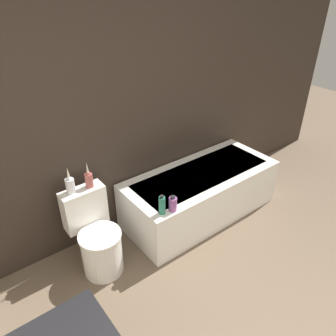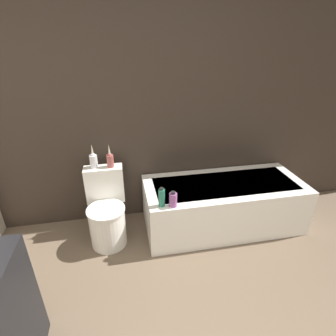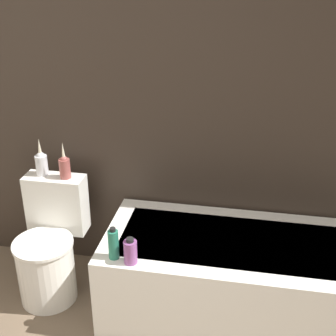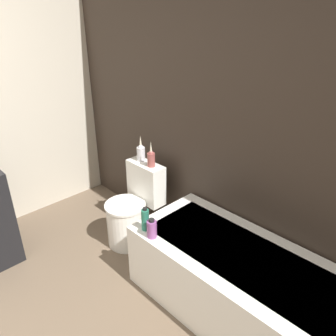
{
  "view_description": "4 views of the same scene",
  "coord_description": "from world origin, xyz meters",
  "px_view_note": "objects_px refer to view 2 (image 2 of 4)",
  "views": [
    {
      "loc": [
        -1.33,
        -0.29,
        2.34
      ],
      "look_at": [
        0.2,
        1.69,
        0.81
      ],
      "focal_mm": 35.0,
      "sensor_mm": 36.0,
      "label": 1
    },
    {
      "loc": [
        -0.34,
        -0.45,
        1.88
      ],
      "look_at": [
        0.05,
        1.55,
        0.88
      ],
      "focal_mm": 28.0,
      "sensor_mm": 36.0,
      "label": 2
    },
    {
      "loc": [
        0.65,
        -0.47,
        2.05
      ],
      "look_at": [
        0.25,
        1.7,
        0.99
      ],
      "focal_mm": 50.0,
      "sensor_mm": 36.0,
      "label": 3
    },
    {
      "loc": [
        1.52,
        0.24,
        2.0
      ],
      "look_at": [
        0.04,
        1.69,
        0.98
      ],
      "focal_mm": 35.0,
      "sensor_mm": 36.0,
      "label": 4
    }
  ],
  "objects_px": {
    "bathtub": "(223,204)",
    "vase_silver": "(110,159)",
    "toilet": "(107,213)",
    "vase_gold": "(93,160)",
    "shampoo_bottle_short": "(173,200)",
    "shampoo_bottle_tall": "(162,198)"
  },
  "relations": [
    {
      "from": "toilet",
      "to": "vase_silver",
      "type": "relative_size",
      "value": 3.11
    },
    {
      "from": "vase_silver",
      "to": "shampoo_bottle_short",
      "type": "height_order",
      "value": "vase_silver"
    },
    {
      "from": "toilet",
      "to": "shampoo_bottle_tall",
      "type": "height_order",
      "value": "toilet"
    },
    {
      "from": "bathtub",
      "to": "vase_silver",
      "type": "bearing_deg",
      "value": 171.31
    },
    {
      "from": "bathtub",
      "to": "vase_silver",
      "type": "xyz_separation_m",
      "value": [
        -1.15,
        0.18,
        0.56
      ]
    },
    {
      "from": "vase_gold",
      "to": "shampoo_bottle_short",
      "type": "height_order",
      "value": "vase_gold"
    },
    {
      "from": "toilet",
      "to": "shampoo_bottle_short",
      "type": "height_order",
      "value": "toilet"
    },
    {
      "from": "bathtub",
      "to": "vase_gold",
      "type": "relative_size",
      "value": 6.89
    },
    {
      "from": "toilet",
      "to": "shampoo_bottle_short",
      "type": "distance_m",
      "value": 0.74
    },
    {
      "from": "vase_gold",
      "to": "shampoo_bottle_short",
      "type": "xyz_separation_m",
      "value": [
        0.69,
        -0.49,
        -0.23
      ]
    },
    {
      "from": "shampoo_bottle_short",
      "to": "bathtub",
      "type": "bearing_deg",
      "value": 25.83
    },
    {
      "from": "toilet",
      "to": "shampoo_bottle_tall",
      "type": "relative_size",
      "value": 3.92
    },
    {
      "from": "shampoo_bottle_short",
      "to": "vase_gold",
      "type": "bearing_deg",
      "value": 144.51
    },
    {
      "from": "toilet",
      "to": "shampoo_bottle_tall",
      "type": "distance_m",
      "value": 0.65
    },
    {
      "from": "toilet",
      "to": "shampoo_bottle_tall",
      "type": "bearing_deg",
      "value": -28.01
    },
    {
      "from": "vase_gold",
      "to": "shampoo_bottle_tall",
      "type": "distance_m",
      "value": 0.79
    },
    {
      "from": "shampoo_bottle_short",
      "to": "toilet",
      "type": "bearing_deg",
      "value": 154.06
    },
    {
      "from": "vase_gold",
      "to": "shampoo_bottle_short",
      "type": "distance_m",
      "value": 0.88
    },
    {
      "from": "toilet",
      "to": "shampoo_bottle_short",
      "type": "xyz_separation_m",
      "value": [
        0.61,
        -0.3,
        0.28
      ]
    },
    {
      "from": "vase_silver",
      "to": "vase_gold",
      "type": "bearing_deg",
      "value": 173.63
    },
    {
      "from": "vase_silver",
      "to": "bathtub",
      "type": "bearing_deg",
      "value": -8.69
    },
    {
      "from": "bathtub",
      "to": "shampoo_bottle_tall",
      "type": "xyz_separation_m",
      "value": [
        -0.72,
        -0.28,
        0.34
      ]
    }
  ]
}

